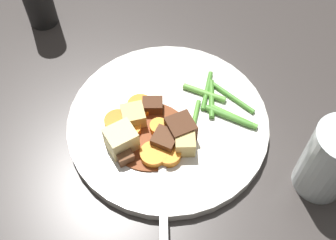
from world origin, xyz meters
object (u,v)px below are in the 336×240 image
(carrot_slice_4, at_px, (168,154))
(potato_chunk_1, at_px, (133,116))
(dinner_plate, at_px, (168,123))
(water_glass, at_px, (330,161))
(potato_chunk_0, at_px, (185,142))
(carrot_slice_0, at_px, (129,128))
(meat_chunk_1, at_px, (181,128))
(meat_chunk_2, at_px, (165,141))
(meat_chunk_0, at_px, (153,106))
(fork, at_px, (163,178))
(potato_chunk_2, at_px, (122,141))
(carrot_slice_5, at_px, (159,128))
(carrot_slice_2, at_px, (118,122))
(meat_chunk_3, at_px, (125,157))
(carrot_slice_3, at_px, (154,155))

(carrot_slice_4, relative_size, potato_chunk_1, 1.10)
(dinner_plate, xyz_separation_m, water_glass, (-0.11, 0.18, 0.05))
(potato_chunk_0, bearing_deg, carrot_slice_0, -54.44)
(meat_chunk_1, distance_m, water_glass, 0.19)
(potato_chunk_1, distance_m, meat_chunk_2, 0.06)
(carrot_slice_0, relative_size, meat_chunk_0, 1.18)
(meat_chunk_0, relative_size, fork, 0.18)
(dinner_plate, relative_size, water_glass, 2.51)
(carrot_slice_4, height_order, water_glass, water_glass)
(meat_chunk_0, bearing_deg, meat_chunk_2, 72.33)
(potato_chunk_0, distance_m, potato_chunk_2, 0.08)
(carrot_slice_5, distance_m, meat_chunk_2, 0.03)
(potato_chunk_2, relative_size, meat_chunk_1, 1.10)
(carrot_slice_0, distance_m, meat_chunk_2, 0.05)
(carrot_slice_2, xyz_separation_m, meat_chunk_2, (-0.03, 0.06, 0.01))
(carrot_slice_4, relative_size, potato_chunk_0, 1.06)
(meat_chunk_3, bearing_deg, fork, 116.02)
(carrot_slice_2, distance_m, carrot_slice_5, 0.06)
(dinner_plate, height_order, carrot_slice_3, carrot_slice_3)
(meat_chunk_1, relative_size, water_glass, 0.31)
(fork, height_order, water_glass, water_glass)
(potato_chunk_0, bearing_deg, fork, 23.01)
(meat_chunk_2, bearing_deg, potato_chunk_2, -30.19)
(carrot_slice_3, bearing_deg, fork, 75.90)
(meat_chunk_0, distance_m, water_glass, 0.24)
(carrot_slice_2, xyz_separation_m, potato_chunk_0, (-0.05, 0.08, 0.01))
(potato_chunk_2, xyz_separation_m, water_glass, (-0.18, 0.18, 0.02))
(meat_chunk_1, height_order, fork, meat_chunk_1)
(potato_chunk_0, height_order, potato_chunk_1, potato_chunk_0)
(carrot_slice_5, height_order, fork, carrot_slice_5)
(carrot_slice_4, xyz_separation_m, meat_chunk_1, (-0.03, -0.02, 0.01))
(meat_chunk_0, relative_size, meat_chunk_3, 1.34)
(carrot_slice_5, xyz_separation_m, fork, (0.04, 0.06, -0.01))
(carrot_slice_0, xyz_separation_m, carrot_slice_4, (-0.02, 0.06, 0.00))
(potato_chunk_2, xyz_separation_m, meat_chunk_1, (-0.07, 0.03, -0.00))
(meat_chunk_3, bearing_deg, carrot_slice_3, 151.33)
(fork, bearing_deg, potato_chunk_0, -156.99)
(meat_chunk_2, bearing_deg, fork, 51.69)
(dinner_plate, relative_size, carrot_slice_4, 8.36)
(dinner_plate, xyz_separation_m, potato_chunk_1, (0.04, -0.03, 0.02))
(carrot_slice_0, relative_size, potato_chunk_2, 0.88)
(potato_chunk_0, relative_size, meat_chunk_2, 1.03)
(potato_chunk_2, distance_m, meat_chunk_2, 0.06)
(carrot_slice_3, distance_m, fork, 0.03)
(meat_chunk_0, bearing_deg, fork, 63.03)
(carrot_slice_5, distance_m, potato_chunk_2, 0.06)
(potato_chunk_0, bearing_deg, dinner_plate, -97.72)
(potato_chunk_2, height_order, meat_chunk_3, potato_chunk_2)
(carrot_slice_4, distance_m, water_glass, 0.20)
(meat_chunk_1, xyz_separation_m, meat_chunk_2, (0.03, 0.00, -0.00))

